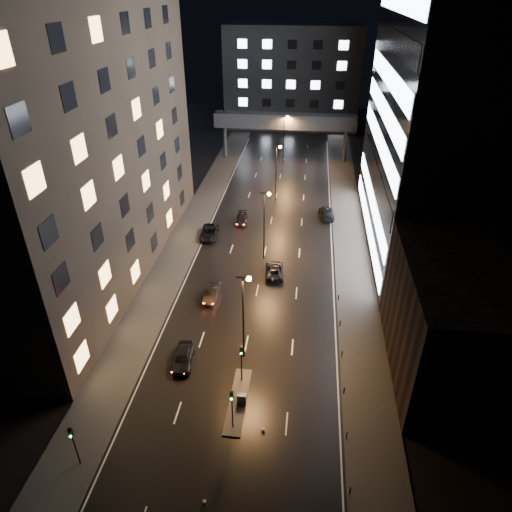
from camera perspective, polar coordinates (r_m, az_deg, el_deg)
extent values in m
plane|color=black|center=(75.47, 1.93, 4.46)|extent=(160.00, 160.00, 0.00)
cube|color=#383533|center=(73.06, -8.25, 3.25)|extent=(5.00, 110.00, 0.15)
cube|color=#383533|center=(71.15, 11.65, 2.09)|extent=(5.00, 110.00, 0.15)
cube|color=#2D2319|center=(59.99, -22.07, 15.62)|extent=(15.00, 48.00, 40.00)
cube|color=black|center=(47.95, 23.16, -7.38)|extent=(10.00, 18.00, 12.00)
cube|color=black|center=(67.12, 25.02, 18.71)|extent=(20.00, 36.00, 45.00)
cube|color=#333335|center=(127.14, 4.58, 21.39)|extent=(34.00, 14.00, 25.00)
cube|color=#333335|center=(100.62, 3.63, 16.49)|extent=(30.00, 3.00, 3.00)
cylinder|color=#333335|center=(103.51, -3.88, 14.02)|extent=(0.80, 0.80, 7.00)
cylinder|color=#333335|center=(102.12, 11.03, 13.29)|extent=(0.80, 0.80, 7.00)
cube|color=#383533|center=(44.98, -2.26, -17.61)|extent=(1.60, 8.00, 0.15)
cylinder|color=black|center=(45.34, -1.81, -13.73)|extent=(0.12, 0.12, 3.50)
cube|color=black|center=(43.82, -1.86, -11.69)|extent=(0.28, 0.22, 0.90)
sphere|color=#0CFF33|center=(43.91, -1.88, -12.08)|extent=(0.18, 0.18, 0.18)
cylinder|color=black|center=(41.68, -2.98, -19.03)|extent=(0.12, 0.12, 3.50)
cube|color=black|center=(40.02, -3.06, -17.01)|extent=(0.28, 0.22, 0.90)
sphere|color=#0CFF33|center=(40.13, -3.09, -17.42)|extent=(0.18, 0.18, 0.18)
cylinder|color=black|center=(42.09, -21.54, -21.69)|extent=(0.12, 0.12, 3.50)
cube|color=black|center=(40.44, -22.16, -19.77)|extent=(0.28, 0.22, 0.90)
sphere|color=#0CFF33|center=(40.57, -22.17, -20.17)|extent=(0.18, 0.18, 0.18)
cylinder|color=black|center=(39.88, 11.66, -26.85)|extent=(0.12, 0.12, 0.90)
cylinder|color=black|center=(42.75, 11.26, -21.17)|extent=(0.12, 0.12, 0.90)
cylinder|color=black|center=(45.98, 10.94, -16.25)|extent=(0.12, 0.12, 0.90)
cylinder|color=black|center=(49.51, 10.68, -12.01)|extent=(0.12, 0.12, 0.90)
cylinder|color=black|center=(53.28, 10.46, -8.34)|extent=(0.12, 0.12, 0.90)
cylinder|color=black|center=(57.23, 10.27, -5.17)|extent=(0.12, 0.12, 0.90)
cylinder|color=black|center=(45.87, -1.60, -7.88)|extent=(0.18, 0.18, 10.00)
cylinder|color=black|center=(42.90, -1.70, -2.69)|extent=(1.20, 0.12, 0.12)
sphere|color=#FF9E38|center=(42.88, -0.90, -2.86)|extent=(0.50, 0.50, 0.50)
cylinder|color=black|center=(62.55, 1.02, 3.65)|extent=(0.18, 0.18, 10.00)
cylinder|color=black|center=(60.40, 1.06, 7.86)|extent=(1.20, 0.12, 0.12)
sphere|color=#FF9E38|center=(60.39, 1.63, 7.75)|extent=(0.50, 0.50, 0.50)
cylinder|color=black|center=(80.75, 2.52, 10.17)|extent=(0.18, 0.18, 10.00)
cylinder|color=black|center=(79.10, 2.60, 13.56)|extent=(1.20, 0.12, 0.12)
sphere|color=#FF9E38|center=(79.09, 3.05, 13.47)|extent=(0.50, 0.50, 0.50)
cylinder|color=black|center=(99.64, 3.49, 14.26)|extent=(0.18, 0.18, 10.00)
cylinder|color=black|center=(98.31, 3.58, 17.04)|extent=(1.20, 0.12, 0.12)
sphere|color=#FF9E38|center=(98.30, 3.95, 16.97)|extent=(0.50, 0.50, 0.50)
imported|color=black|center=(48.47, -9.09, -12.40)|extent=(2.37, 4.85, 1.59)
imported|color=black|center=(56.91, -5.55, -4.69)|extent=(1.69, 4.25, 1.38)
imported|color=black|center=(70.46, -5.87, 2.93)|extent=(2.85, 5.54, 1.50)
imported|color=black|center=(74.48, -1.74, 4.63)|extent=(2.26, 4.59, 1.28)
imported|color=black|center=(61.12, 2.30, -1.76)|extent=(2.75, 5.19, 1.39)
imported|color=black|center=(77.13, 8.81, 5.36)|extent=(2.70, 5.57, 1.56)
cube|color=#444446|center=(44.20, -1.82, -17.45)|extent=(0.79, 0.46, 1.18)
cone|color=#F5490C|center=(39.25, -6.49, -28.19)|extent=(0.38, 0.38, 0.48)
cone|color=#E43E0C|center=(42.67, 0.90, -20.91)|extent=(0.38, 0.38, 0.47)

